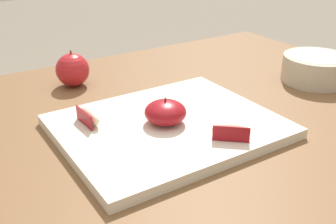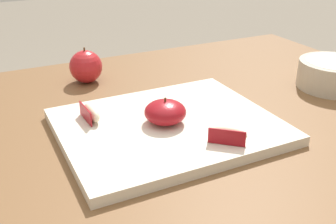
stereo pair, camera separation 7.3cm
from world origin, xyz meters
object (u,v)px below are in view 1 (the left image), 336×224
at_px(apple_half_skin_up, 165,112).
at_px(whole_apple_crimson, 73,70).
at_px(apple_wedge_left, 89,116).
at_px(ceramic_fruit_bowl, 316,68).
at_px(apple_wedge_near_knife, 231,131).
at_px(cutting_board, 168,126).

bearing_deg(apple_half_skin_up, whole_apple_crimson, 100.57).
distance_m(apple_wedge_left, whole_apple_crimson, 0.25).
height_order(whole_apple_crimson, ceramic_fruit_bowl, whole_apple_crimson).
height_order(apple_half_skin_up, whole_apple_crimson, whole_apple_crimson).
height_order(apple_half_skin_up, apple_wedge_near_knife, apple_half_skin_up).
bearing_deg(apple_half_skin_up, cutting_board, -5.00).
distance_m(apple_wedge_near_knife, whole_apple_crimson, 0.44).
xyz_separation_m(cutting_board, apple_wedge_left, (-0.12, 0.07, 0.02)).
height_order(cutting_board, ceramic_fruit_bowl, ceramic_fruit_bowl).
bearing_deg(apple_half_skin_up, ceramic_fruit_bowl, 3.37).
height_order(apple_wedge_left, apple_wedge_near_knife, same).
height_order(cutting_board, apple_wedge_left, apple_wedge_left).
bearing_deg(cutting_board, apple_wedge_left, 149.49).
relative_size(apple_wedge_near_knife, whole_apple_crimson, 0.74).
height_order(cutting_board, whole_apple_crimson, whole_apple_crimson).
bearing_deg(apple_half_skin_up, apple_wedge_left, 148.53).
xyz_separation_m(apple_half_skin_up, apple_wedge_left, (-0.12, 0.07, -0.01)).
relative_size(apple_wedge_left, apple_wedge_near_knife, 1.04).
relative_size(whole_apple_crimson, ceramic_fruit_bowl, 0.54).
bearing_deg(apple_wedge_left, ceramic_fruit_bowl, -4.63).
relative_size(cutting_board, apple_wedge_left, 5.89).
bearing_deg(apple_half_skin_up, apple_wedge_near_knife, -61.08).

